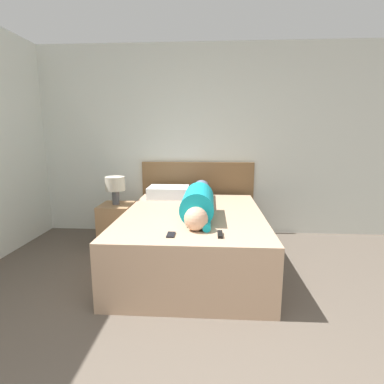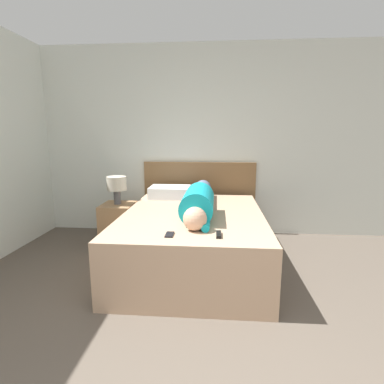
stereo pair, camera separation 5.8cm
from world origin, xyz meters
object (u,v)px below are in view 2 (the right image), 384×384
Objects in this scene: bed at (193,239)px; table_lamp at (117,185)px; person_lying at (199,200)px; pillow_near_headboard at (170,192)px; nightstand at (119,224)px; tv_remote at (219,235)px; cell_phone at (170,235)px.

bed is 1.24m from table_lamp.
bed is 0.43m from person_lying.
pillow_near_headboard is (-0.43, 0.74, -0.06)m from person_lying.
table_lamp reaches higher than nightstand.
tv_remote is 0.40m from cell_phone.
person_lying is 0.77m from cell_phone.
pillow_near_headboard is at bearing 16.56° from nightstand.
person_lying is (1.07, -0.55, 0.45)m from nightstand.
bed is 5.49× the size of table_lamp.
bed reaches higher than nightstand.
table_lamp is (-0.00, 0.00, 0.51)m from nightstand.
pillow_near_headboard reaches higher than bed.
pillow_near_headboard is 1.59m from tv_remote.
pillow_near_headboard is at bearing 119.82° from person_lying.
table_lamp reaches higher than pillow_near_headboard.
tv_remote is (0.20, -0.72, -0.12)m from person_lying.
pillow_near_headboard is (-0.36, 0.74, 0.37)m from bed.
nightstand is 0.51m from table_lamp.
nightstand is at bearing 124.00° from cell_phone.
table_lamp is (-1.00, 0.55, 0.48)m from bed.
bed is at bearing -179.46° from person_lying.
table_lamp is at bearing 151.20° from bed.
table_lamp is 1.20m from person_lying.
person_lying is 12.39× the size of cell_phone.
pillow_near_headboard is at bearing 113.25° from tv_remote.
tv_remote is 1.15× the size of cell_phone.
person_lying is 0.76m from tv_remote.
person_lying is at bearing -60.18° from pillow_near_headboard.
person_lying is at bearing 105.70° from tv_remote.
tv_remote reaches higher than nightstand.
table_lamp is 1.80m from tv_remote.
cell_phone is (-0.40, -0.02, -0.01)m from tv_remote.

